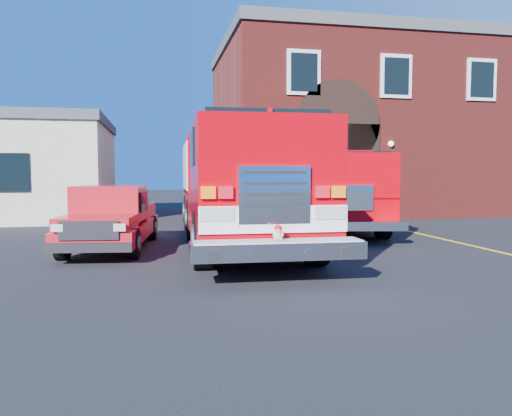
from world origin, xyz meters
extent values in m
plane|color=black|center=(0.00, 0.00, 0.00)|extent=(100.00, 100.00, 0.00)
cube|color=yellow|center=(6.50, 1.00, 0.00)|extent=(0.12, 3.00, 0.01)
cube|color=yellow|center=(6.50, 4.00, 0.00)|extent=(0.12, 3.00, 0.01)
cube|color=yellow|center=(6.50, 7.00, 0.00)|extent=(0.12, 3.00, 0.01)
cube|color=maroon|center=(9.00, 14.00, 4.00)|extent=(15.00, 10.00, 8.00)
cube|color=#46484B|center=(9.00, 14.00, 8.20)|extent=(15.20, 10.20, 0.50)
cube|color=black|center=(5.50, 8.98, 2.00)|extent=(3.60, 0.12, 4.00)
cylinder|color=black|center=(5.50, 8.98, 4.00)|extent=(3.60, 0.12, 3.60)
cube|color=black|center=(4.00, 8.95, 6.00)|extent=(1.40, 0.10, 1.80)
cube|color=black|center=(8.00, 8.95, 6.00)|extent=(1.40, 0.10, 1.80)
cube|color=black|center=(12.00, 8.95, 6.00)|extent=(1.40, 0.10, 1.80)
cube|color=black|center=(-7.00, 8.97, 2.00)|extent=(1.20, 0.10, 1.40)
cylinder|color=black|center=(-0.95, -0.42, 0.60)|extent=(0.42, 1.21, 1.20)
cylinder|color=black|center=(1.44, -0.50, 0.60)|extent=(0.42, 1.21, 1.20)
cube|color=#C30009|center=(0.35, 3.02, 0.92)|extent=(3.01, 9.87, 0.98)
cube|color=#C30009|center=(0.42, 5.52, 2.18)|extent=(2.86, 4.87, 1.74)
cube|color=#C30009|center=(0.25, -0.13, 2.23)|extent=(2.82, 3.56, 1.63)
cube|color=black|center=(0.21, -1.49, 2.66)|extent=(2.39, 0.16, 1.02)
cube|color=red|center=(0.25, -0.13, 3.13)|extent=(1.75, 0.42, 0.15)
cube|color=white|center=(0.20, -1.89, 1.14)|extent=(2.72, 0.15, 0.48)
cube|color=silver|center=(0.20, -1.91, 1.58)|extent=(1.31, 0.10, 1.02)
cube|color=silver|center=(0.19, -2.20, 0.63)|extent=(3.06, 0.69, 0.30)
cube|color=#B7B7BF|center=(-0.95, 5.56, 2.18)|extent=(0.16, 3.91, 1.41)
cube|color=#B7B7BF|center=(1.79, 5.48, 2.18)|extent=(0.16, 3.91, 1.41)
sphere|color=#D3B081|center=(0.19, -2.20, 0.87)|extent=(0.17, 0.17, 0.16)
sphere|color=#D3B081|center=(0.19, -2.20, 0.99)|extent=(0.13, 0.13, 0.13)
sphere|color=#D3B081|center=(0.14, -2.19, 1.04)|extent=(0.05, 0.05, 0.05)
sphere|color=#D3B081|center=(0.24, -2.19, 1.04)|extent=(0.05, 0.05, 0.05)
ellipsoid|color=red|center=(0.19, -2.20, 1.03)|extent=(0.14, 0.14, 0.08)
cylinder|color=red|center=(0.19, -2.21, 1.01)|extent=(0.16, 0.16, 0.01)
cylinder|color=black|center=(-3.97, 1.28, 0.36)|extent=(0.33, 0.74, 0.71)
cylinder|color=black|center=(-2.41, 1.10, 0.36)|extent=(0.33, 0.74, 0.71)
cube|color=#B3161F|center=(-3.00, 2.83, 0.49)|extent=(2.34, 5.09, 0.40)
cube|color=#B3161F|center=(-3.20, 1.10, 0.85)|extent=(1.79, 1.52, 0.31)
cube|color=#B3161F|center=(-3.03, 2.57, 1.21)|extent=(1.82, 1.79, 0.89)
cube|color=#B3161F|center=(-2.83, 4.25, 0.85)|extent=(1.85, 2.05, 0.49)
cube|color=black|center=(-3.29, 0.32, 0.40)|extent=(1.83, 0.33, 0.20)
cylinder|color=black|center=(2.63, 3.69, 0.55)|extent=(0.55, 1.14, 1.09)
cylinder|color=black|center=(4.78, 3.28, 0.55)|extent=(0.55, 1.14, 1.09)
cube|color=#C30009|center=(4.23, 6.22, 0.84)|extent=(3.93, 8.27, 0.89)
cube|color=#C30009|center=(4.51, 7.68, 1.99)|extent=(3.37, 5.35, 1.49)
cube|color=#C30009|center=(3.71, 3.48, 1.89)|extent=(2.89, 2.81, 1.29)
cube|color=#B7B7BF|center=(3.28, 7.92, 1.89)|extent=(0.82, 4.11, 1.69)
cube|color=#B7B7BF|center=(5.74, 7.45, 1.89)|extent=(0.82, 4.11, 1.69)
cube|color=silver|center=(3.44, 2.07, 0.55)|extent=(2.72, 0.94, 0.25)
camera|label=1|loc=(-1.88, -10.55, 1.97)|focal=35.00mm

